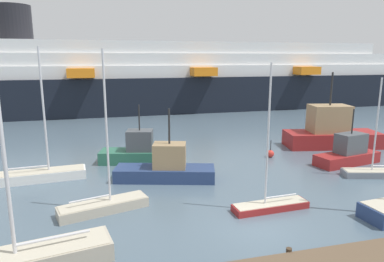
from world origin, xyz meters
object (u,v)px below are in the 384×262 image
object	(u,v)px
fishing_boat_2	(331,132)
fishing_boat_3	(138,151)
sailboat_0	(30,256)
sailboat_4	(270,203)
fishing_boat_0	(166,168)
channel_buoy_0	(270,154)
sailboat_1	(377,172)
sailboat_3	(42,174)
fishing_boat_1	(348,153)
sailboat_2	(104,204)
cruise_ship	(138,79)

from	to	relation	value
fishing_boat_2	fishing_boat_3	xyz separation A→B (m)	(-18.42, -0.53, -0.53)
sailboat_0	fishing_boat_2	size ratio (longest dim) A/B	1.28
sailboat_4	fishing_boat_0	size ratio (longest dim) A/B	1.13
sailboat_0	channel_buoy_0	distance (m)	20.88
sailboat_1	fishing_boat_3	world-z (taller)	sailboat_1
sailboat_3	fishing_boat_2	xyz separation A→B (m)	(25.31, 3.18, 0.97)
sailboat_1	fishing_boat_1	world-z (taller)	sailboat_1
sailboat_1	fishing_boat_3	distance (m)	18.07
sailboat_2	fishing_boat_3	size ratio (longest dim) A/B	1.43
sailboat_2	cruise_ship	bearing A→B (deg)	65.73
sailboat_2	fishing_boat_3	distance (m)	9.36
sailboat_3	fishing_boat_1	distance (m)	23.32
sailboat_3	fishing_boat_0	bearing A→B (deg)	-18.71
sailboat_0	fishing_boat_3	size ratio (longest dim) A/B	1.91
sailboat_3	cruise_ship	bearing A→B (deg)	68.13
sailboat_2	cruise_ship	distance (m)	39.51
fishing_boat_3	channel_buoy_0	distance (m)	11.26
sailboat_0	sailboat_2	world-z (taller)	sailboat_0
sailboat_4	fishing_boat_0	world-z (taller)	sailboat_4
fishing_boat_1	fishing_boat_3	distance (m)	16.98
sailboat_1	fishing_boat_0	distance (m)	15.09
sailboat_3	cruise_ship	world-z (taller)	cruise_ship
sailboat_3	channel_buoy_0	distance (m)	18.10
sailboat_4	fishing_boat_3	bearing A→B (deg)	-63.59
sailboat_2	fishing_boat_2	bearing A→B (deg)	8.57
sailboat_0	fishing_boat_2	world-z (taller)	sailboat_0
channel_buoy_0	sailboat_2	bearing A→B (deg)	-151.69
fishing_boat_1	sailboat_1	bearing A→B (deg)	-102.13
fishing_boat_0	sailboat_3	bearing A→B (deg)	-178.37
sailboat_1	sailboat_2	size ratio (longest dim) A/B	0.80
fishing_boat_0	fishing_boat_2	size ratio (longest dim) A/B	0.78
sailboat_2	sailboat_4	bearing A→B (deg)	-28.52
sailboat_3	fishing_boat_3	size ratio (longest dim) A/B	1.48
fishing_boat_1	fishing_boat_2	size ratio (longest dim) A/B	0.64
sailboat_2	sailboat_4	distance (m)	9.30
cruise_ship	fishing_boat_1	bearing A→B (deg)	-69.86
fishing_boat_3	cruise_ship	bearing A→B (deg)	97.29
sailboat_3	fishing_boat_2	distance (m)	25.53
sailboat_1	sailboat_2	distance (m)	19.09
sailboat_3	channel_buoy_0	xyz separation A→B (m)	(18.05, 1.24, -0.15)
sailboat_3	sailboat_4	size ratio (longest dim) A/B	1.12
fishing_boat_2	fishing_boat_3	distance (m)	18.43
sailboat_2	channel_buoy_0	xyz separation A→B (m)	(13.95, 7.51, -0.10)
sailboat_1	fishing_boat_0	xyz separation A→B (m)	(-14.76, 3.08, 0.52)
sailboat_2	cruise_ship	xyz separation A→B (m)	(6.01, 38.78, 4.58)
sailboat_4	fishing_boat_1	distance (m)	11.92
sailboat_3	channel_buoy_0	world-z (taller)	sailboat_3
sailboat_1	sailboat_2	world-z (taller)	sailboat_2
fishing_boat_2	fishing_boat_0	bearing A→B (deg)	27.88
fishing_boat_1	channel_buoy_0	xyz separation A→B (m)	(-5.17, 3.24, -0.58)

